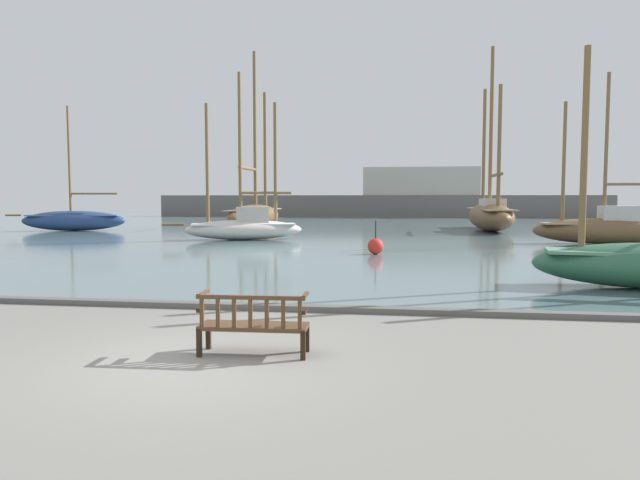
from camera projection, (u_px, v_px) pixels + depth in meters
The scene contains 11 objects.
ground_plane at pixel (192, 363), 8.03m from camera, with size 160.00×160.00×0.00m, color gray.
harbor_water at pixel (370, 223), 51.45m from camera, with size 100.00×80.00×0.08m, color slate.
quay_edge_kerb at pixel (260, 307), 11.82m from camera, with size 40.00×0.30×0.12m, color #5B5954.
park_bench at pixel (253, 324), 8.40m from camera, with size 1.62×0.58×0.92m.
sailboat_mid_starboard at pixel (608, 228), 27.39m from camera, with size 6.97×1.81×8.15m.
sailboat_outer_port at pixel (74, 220), 38.34m from camera, with size 7.79×3.13×8.30m.
sailboat_centre_channel at pixel (490, 213), 38.61m from camera, with size 2.70×10.61×12.32m.
sailboat_nearest_starboard at pixel (255, 214), 42.37m from camera, with size 2.75×10.60×12.93m.
sailboat_nearest_port at pixel (244, 225), 30.29m from camera, with size 7.29×3.60×8.77m.
channel_buoy at pixel (376, 246), 22.54m from camera, with size 0.63×0.63×1.33m.
far_breakwater at pixel (386, 201), 64.75m from camera, with size 50.75×2.40×5.71m.
Camera 1 is at (2.91, -7.54, 2.33)m, focal length 32.00 mm.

